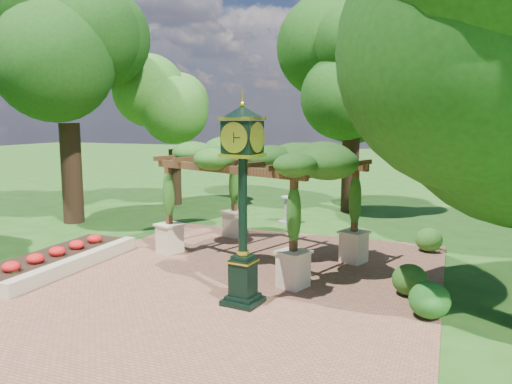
% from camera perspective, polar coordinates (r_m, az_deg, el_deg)
% --- Properties ---
extents(ground, '(120.00, 120.00, 0.00)m').
position_cam_1_polar(ground, '(12.17, -4.40, -11.94)').
color(ground, '#1E4714').
rests_on(ground, ground).
extents(brick_plaza, '(10.00, 12.00, 0.04)m').
position_cam_1_polar(brick_plaza, '(13.02, -2.45, -10.45)').
color(brick_plaza, brown).
rests_on(brick_plaza, ground).
extents(border_wall, '(0.35, 5.00, 0.40)m').
position_cam_1_polar(border_wall, '(14.97, -19.74, -7.69)').
color(border_wall, '#C6B793').
rests_on(border_wall, ground).
extents(flower_bed, '(1.50, 5.00, 0.36)m').
position_cam_1_polar(flower_bed, '(15.57, -22.26, -7.29)').
color(flower_bed, red).
rests_on(flower_bed, ground).
extents(pedestal_clock, '(0.99, 0.99, 4.55)m').
position_cam_1_polar(pedestal_clock, '(11.00, -1.54, 0.56)').
color(pedestal_clock, black).
rests_on(pedestal_clock, brick_plaza).
extents(pergola, '(6.51, 5.24, 3.56)m').
position_cam_1_polar(pergola, '(14.81, 0.30, 3.35)').
color(pergola, beige).
rests_on(pergola, brick_plaza).
extents(sundial, '(0.80, 0.80, 1.11)m').
position_cam_1_polar(sundial, '(20.23, 3.67, -2.25)').
color(sundial, gray).
rests_on(sundial, ground).
extents(shrub_front, '(0.87, 0.87, 0.78)m').
position_cam_1_polar(shrub_front, '(11.37, 19.22, -11.59)').
color(shrub_front, '#1D5B1A').
rests_on(shrub_front, brick_plaza).
extents(shrub_mid, '(1.05, 1.05, 0.76)m').
position_cam_1_polar(shrub_mid, '(12.61, 17.18, -9.56)').
color(shrub_mid, '#255116').
rests_on(shrub_mid, brick_plaza).
extents(shrub_back, '(1.04, 1.04, 0.75)m').
position_cam_1_polar(shrub_back, '(16.79, 19.16, -5.18)').
color(shrub_back, '#2F681E').
rests_on(shrub_back, brick_plaza).
extents(tree_west_near, '(4.66, 4.66, 10.42)m').
position_cam_1_polar(tree_west_near, '(21.59, -21.03, 15.62)').
color(tree_west_near, black).
rests_on(tree_west_near, ground).
extents(tree_west_far, '(3.38, 3.38, 7.03)m').
position_cam_1_polar(tree_west_far, '(24.73, -9.41, 9.67)').
color(tree_west_far, black).
rests_on(tree_west_far, ground).
extents(tree_north, '(4.26, 4.26, 9.16)m').
position_cam_1_polar(tree_north, '(22.93, 11.01, 13.36)').
color(tree_north, black).
rests_on(tree_north, ground).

